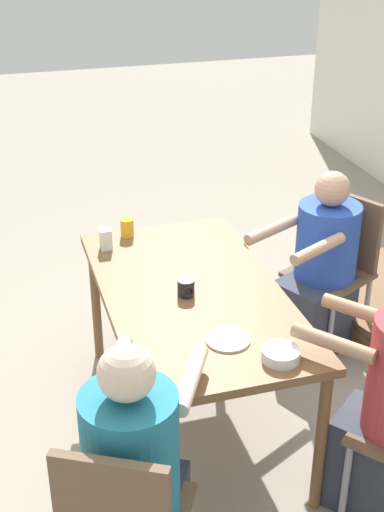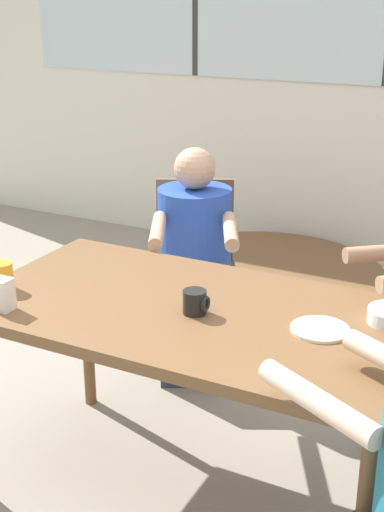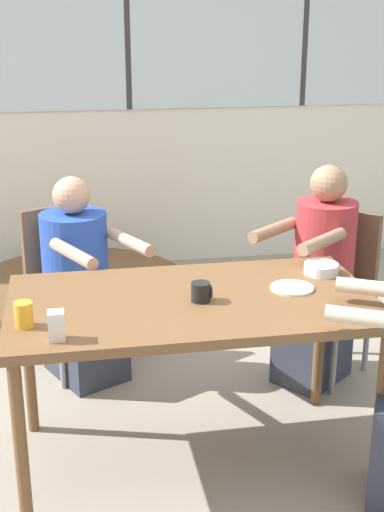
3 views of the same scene
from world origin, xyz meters
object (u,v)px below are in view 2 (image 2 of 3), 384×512
at_px(chair_for_woman_green_shirt, 195,252).
at_px(person_woman_green_shirt, 194,275).
at_px(folded_table_stack, 263,284).
at_px(coffee_mug, 195,302).
at_px(juice_glass, 3,276).
at_px(milk_carton_small, 3,295).

distance_m(chair_for_woman_green_shirt, person_woman_green_shirt, 0.18).
xyz_separation_m(person_woman_green_shirt, folded_table_stack, (-0.00, 0.91, -0.38)).
bearing_deg(folded_table_stack, coffee_mug, -75.62).
bearing_deg(chair_for_woman_green_shirt, juice_glass, 56.78).
bearing_deg(juice_glass, folded_table_stack, 83.63).
xyz_separation_m(juice_glass, folded_table_stack, (0.22, 1.95, -0.71)).
height_order(chair_for_woman_green_shirt, person_woman_green_shirt, person_woman_green_shirt).
bearing_deg(juice_glass, person_woman_green_shirt, 78.16).
bearing_deg(folded_table_stack, person_woman_green_shirt, -89.98).
bearing_deg(person_woman_green_shirt, coffee_mug, 90.64).
relative_size(chair_for_woman_green_shirt, folded_table_stack, 0.61).
distance_m(juice_glass, milk_carton_small, 0.18).
bearing_deg(milk_carton_small, person_woman_green_shirt, 85.16).
relative_size(juice_glass, folded_table_stack, 0.07).
distance_m(coffee_mug, juice_glass, 0.70).
xyz_separation_m(chair_for_woman_green_shirt, coffee_mug, (0.54, -1.07, 0.27)).
xyz_separation_m(chair_for_woman_green_shirt, milk_carton_small, (-0.02, -1.33, 0.29)).
bearing_deg(folded_table_stack, milk_carton_small, -92.73).
distance_m(chair_for_woman_green_shirt, milk_carton_small, 1.36).
height_order(milk_carton_small, folded_table_stack, milk_carton_small).
xyz_separation_m(milk_carton_small, folded_table_stack, (0.10, 2.09, -0.72)).
distance_m(chair_for_woman_green_shirt, juice_glass, 1.23).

